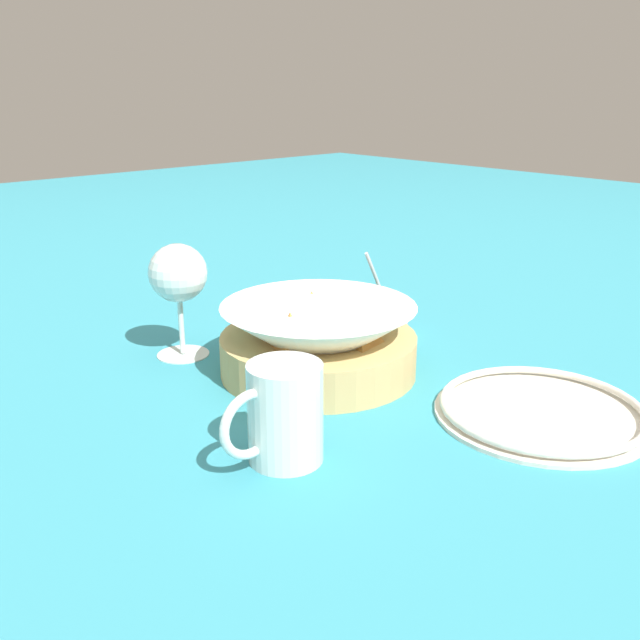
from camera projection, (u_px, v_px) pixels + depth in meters
ground_plane at (299, 379)px, 0.85m from camera, size 4.00×4.00×0.00m
food_basket at (320, 344)px, 0.86m from camera, size 0.24×0.24×0.09m
sauce_cup at (384, 318)px, 1.02m from camera, size 0.08×0.07×0.12m
wine_glass at (178, 277)px, 0.90m from camera, size 0.07×0.07×0.15m
beer_mug at (284, 417)px, 0.66m from camera, size 0.11×0.07×0.10m
side_plate at (541, 410)px, 0.76m from camera, size 0.23×0.23×0.01m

